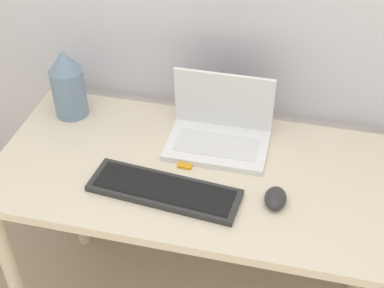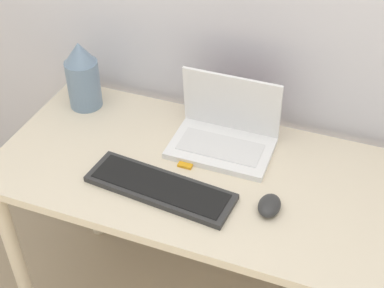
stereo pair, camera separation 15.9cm
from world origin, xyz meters
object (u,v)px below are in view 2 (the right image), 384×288
object	(u,v)px
keyboard	(160,188)
mp3_player	(187,163)
mouse	(269,206)
vase	(83,76)
laptop	(225,132)

from	to	relation	value
keyboard	mp3_player	bearing A→B (deg)	77.37
mouse	vase	world-z (taller)	vase
keyboard	vase	world-z (taller)	vase
keyboard	mp3_player	size ratio (longest dim) A/B	9.53
vase	laptop	bearing A→B (deg)	-4.42
laptop	mp3_player	size ratio (longest dim) A/B	6.72
laptop	keyboard	bearing A→B (deg)	-112.11
laptop	keyboard	world-z (taller)	laptop
vase	mp3_player	xyz separation A→B (m)	(0.45, -0.18, -0.12)
keyboard	mouse	size ratio (longest dim) A/B	4.98
laptop	mp3_player	xyz separation A→B (m)	(-0.08, -0.13, -0.05)
mouse	mp3_player	distance (m)	0.31
keyboard	vase	distance (m)	0.54
mp3_player	laptop	bearing A→B (deg)	59.36
laptop	mouse	xyz separation A→B (m)	(0.21, -0.24, -0.03)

